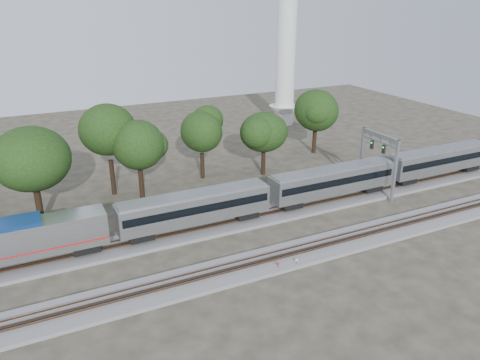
{
  "coord_description": "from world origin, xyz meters",
  "views": [
    {
      "loc": [
        -18.12,
        -41.56,
        26.48
      ],
      "look_at": [
        4.4,
        5.0,
        6.15
      ],
      "focal_mm": 35.0,
      "sensor_mm": 36.0,
      "label": 1
    }
  ],
  "objects": [
    {
      "name": "tree_4",
      "position": [
        -4.16,
        18.97,
        7.78
      ],
      "size": [
        7.92,
        7.92,
        11.17
      ],
      "color": "black",
      "rests_on": "ground"
    },
    {
      "name": "track_far",
      "position": [
        0.0,
        6.0,
        0.21
      ],
      "size": [
        160.0,
        5.0,
        0.73
      ],
      "color": "slate",
      "rests_on": "ground"
    },
    {
      "name": "ground",
      "position": [
        0.0,
        0.0,
        0.0
      ],
      "size": [
        160.0,
        160.0,
        0.0
      ],
      "primitive_type": "plane",
      "color": "#383328",
      "rests_on": "ground"
    },
    {
      "name": "track_near",
      "position": [
        0.0,
        -4.0,
        0.21
      ],
      "size": [
        160.0,
        5.0,
        0.73
      ],
      "color": "slate",
      "rests_on": "ground"
    },
    {
      "name": "signal_gantry",
      "position": [
        26.44,
        6.0,
        6.48
      ],
      "size": [
        0.62,
        7.31,
        8.89
      ],
      "color": "gray",
      "rests_on": "ground"
    },
    {
      "name": "switch_stand_white",
      "position": [
        5.68,
        -5.97,
        0.58
      ],
      "size": [
        0.29,
        0.08,
        0.92
      ],
      "rotation": [
        0.0,
        0.0,
        -0.2
      ],
      "color": "#512D19",
      "rests_on": "ground"
    },
    {
      "name": "tree_6",
      "position": [
        15.63,
        19.74,
        6.96
      ],
      "size": [
        7.09,
        7.09,
        10.0
      ],
      "color": "black",
      "rests_on": "ground"
    },
    {
      "name": "switch_stand_red",
      "position": [
        3.57,
        -5.73,
        0.59
      ],
      "size": [
        0.29,
        0.12,
        0.93
      ],
      "rotation": [
        0.0,
        0.0,
        -0.33
      ],
      "color": "#512D19",
      "rests_on": "ground"
    },
    {
      "name": "tree_5",
      "position": [
        6.39,
        22.53,
        7.46
      ],
      "size": [
        7.6,
        7.6,
        10.72
      ],
      "color": "black",
      "rests_on": "ground"
    },
    {
      "name": "tree_3",
      "position": [
        -7.47,
        22.07,
        9.53
      ],
      "size": [
        9.7,
        9.7,
        13.68
      ],
      "color": "black",
      "rests_on": "ground"
    },
    {
      "name": "tree_7",
      "position": [
        29.27,
        25.57,
        7.79
      ],
      "size": [
        7.94,
        7.94,
        11.19
      ],
      "color": "black",
      "rests_on": "ground"
    },
    {
      "name": "train",
      "position": [
        28.91,
        6.0,
        3.36
      ],
      "size": [
        115.63,
        3.31,
        4.88
      ],
      "color": "#B7BABF",
      "rests_on": "ground"
    },
    {
      "name": "switch_lever",
      "position": [
        5.85,
        -5.96,
        0.15
      ],
      "size": [
        0.54,
        0.37,
        0.3
      ],
      "primitive_type": "cube",
      "rotation": [
        0.0,
        0.0,
        0.14
      ],
      "color": "#512D19",
      "rests_on": "ground"
    },
    {
      "name": "tree_2",
      "position": [
        -17.59,
        16.58,
        8.52
      ],
      "size": [
        8.68,
        8.68,
        12.24
      ],
      "color": "black",
      "rests_on": "ground"
    }
  ]
}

